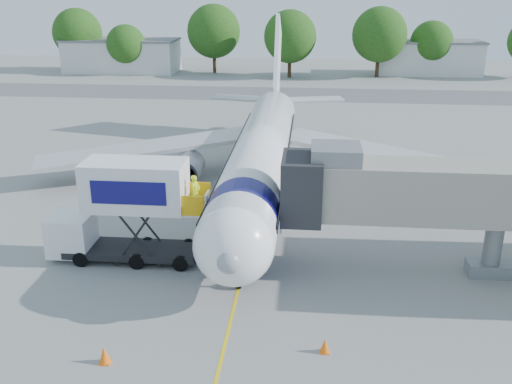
# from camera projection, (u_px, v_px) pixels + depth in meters

# --- Properties ---
(ground) EXTENTS (160.00, 160.00, 0.00)m
(ground) POSITION_uv_depth(u_px,v_px,m) (257.00, 214.00, 36.66)
(ground) COLOR gray
(ground) RESTS_ON ground
(guidance_line) EXTENTS (0.15, 70.00, 0.01)m
(guidance_line) POSITION_uv_depth(u_px,v_px,m) (257.00, 214.00, 36.65)
(guidance_line) COLOR yellow
(guidance_line) RESTS_ON ground
(taxiway_strip) EXTENTS (120.00, 10.00, 0.01)m
(taxiway_strip) POSITION_uv_depth(u_px,v_px,m) (286.00, 94.00, 75.89)
(taxiway_strip) COLOR #59595B
(taxiway_strip) RESTS_ON ground
(aircraft) EXTENTS (34.17, 37.73, 11.35)m
(aircraft) POSITION_uv_depth(u_px,v_px,m) (262.00, 152.00, 39.49)
(aircraft) COLOR white
(aircraft) RESTS_ON ground
(jet_bridge) EXTENTS (13.90, 3.20, 6.60)m
(jet_bridge) POSITION_uv_depth(u_px,v_px,m) (406.00, 192.00, 27.91)
(jet_bridge) COLOR gray
(jet_bridge) RESTS_ON ground
(catering_hiloader) EXTENTS (8.50, 2.44, 5.50)m
(catering_hiloader) POSITION_uv_depth(u_px,v_px,m) (125.00, 211.00, 29.71)
(catering_hiloader) COLOR black
(catering_hiloader) RESTS_ON ground
(ground_tug) EXTENTS (4.14, 2.50, 1.57)m
(ground_tug) POSITION_uv_depth(u_px,v_px,m) (164.00, 366.00, 20.82)
(ground_tug) COLOR white
(ground_tug) RESTS_ON ground
(safety_cone_a) EXTENTS (0.40, 0.40, 0.64)m
(safety_cone_a) POSITION_uv_depth(u_px,v_px,m) (325.00, 346.00, 22.82)
(safety_cone_a) COLOR #FF660D
(safety_cone_a) RESTS_ON ground
(safety_cone_b) EXTENTS (0.46, 0.46, 0.74)m
(safety_cone_b) POSITION_uv_depth(u_px,v_px,m) (105.00, 355.00, 22.18)
(safety_cone_b) COLOR #FF660D
(safety_cone_b) RESTS_ON ground
(outbuilding_left) EXTENTS (18.40, 8.40, 5.30)m
(outbuilding_left) POSITION_uv_depth(u_px,v_px,m) (122.00, 55.00, 94.26)
(outbuilding_left) COLOR silver
(outbuilding_left) RESTS_ON ground
(outbuilding_right) EXTENTS (16.40, 7.40, 5.30)m
(outbuilding_right) POSITION_uv_depth(u_px,v_px,m) (428.00, 57.00, 91.70)
(outbuilding_right) COLOR silver
(outbuilding_right) RESTS_ON ground
(tree_a) EXTENTS (7.97, 7.97, 10.16)m
(tree_a) POSITION_uv_depth(u_px,v_px,m) (77.00, 33.00, 93.49)
(tree_a) COLOR #382314
(tree_a) RESTS_ON ground
(tree_b) EXTENTS (6.14, 6.14, 7.82)m
(tree_b) POSITION_uv_depth(u_px,v_px,m) (126.00, 44.00, 90.60)
(tree_b) COLOR #382314
(tree_b) RESTS_ON ground
(tree_c) EXTENTS (8.52, 8.52, 10.86)m
(tree_c) POSITION_uv_depth(u_px,v_px,m) (214.00, 31.00, 91.56)
(tree_c) COLOR #382314
(tree_c) RESTS_ON ground
(tree_d) EXTENTS (8.02, 8.02, 10.22)m
(tree_d) POSITION_uv_depth(u_px,v_px,m) (290.00, 37.00, 87.07)
(tree_d) COLOR #382314
(tree_d) RESTS_ON ground
(tree_e) EXTENTS (8.37, 8.37, 10.67)m
(tree_e) POSITION_uv_depth(u_px,v_px,m) (380.00, 35.00, 87.16)
(tree_e) COLOR #382314
(tree_e) RESTS_ON ground
(tree_f) EXTENTS (6.64, 6.64, 8.47)m
(tree_f) POSITION_uv_depth(u_px,v_px,m) (432.00, 42.00, 89.53)
(tree_f) COLOR #382314
(tree_f) RESTS_ON ground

